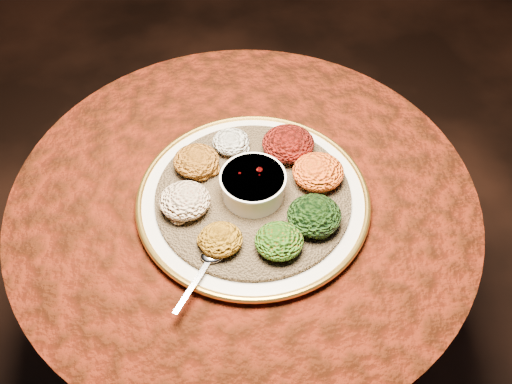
{
  "coord_description": "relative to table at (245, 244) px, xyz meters",
  "views": [
    {
      "loc": [
        -0.05,
        -0.73,
        1.64
      ],
      "look_at": [
        0.02,
        -0.02,
        0.76
      ],
      "focal_mm": 40.0,
      "sensor_mm": 36.0,
      "label": 1
    }
  ],
  "objects": [
    {
      "name": "stew_bowl",
      "position": [
        0.02,
        -0.02,
        0.24
      ],
      "size": [
        0.13,
        0.13,
        0.05
      ],
      "color": "white",
      "rests_on": "injera"
    },
    {
      "name": "portion_kitfo",
      "position": [
        0.1,
        0.08,
        0.23
      ],
      "size": [
        0.11,
        0.1,
        0.05
      ],
      "primitive_type": "ellipsoid",
      "color": "black",
      "rests_on": "injera"
    },
    {
      "name": "portion_ayib",
      "position": [
        -0.02,
        0.11,
        0.23
      ],
      "size": [
        0.08,
        0.07,
        0.04
      ],
      "primitive_type": "ellipsoid",
      "color": "silver",
      "rests_on": "injera"
    },
    {
      "name": "portion_shiro",
      "position": [
        -0.09,
        0.06,
        0.23
      ],
      "size": [
        0.09,
        0.09,
        0.05
      ],
      "primitive_type": "ellipsoid",
      "color": "#9F5413",
      "rests_on": "injera"
    },
    {
      "name": "injera",
      "position": [
        0.02,
        -0.02,
        0.2
      ],
      "size": [
        0.47,
        0.47,
        0.01
      ],
      "primitive_type": "cylinder",
      "rotation": [
        0.0,
        0.0,
        -0.23
      ],
      "color": "brown",
      "rests_on": "platter"
    },
    {
      "name": "portion_gomen",
      "position": [
        0.13,
        -0.1,
        0.23
      ],
      "size": [
        0.1,
        0.1,
        0.05
      ],
      "primitive_type": "ellipsoid",
      "color": "black",
      "rests_on": "injera"
    },
    {
      "name": "platter",
      "position": [
        0.02,
        -0.02,
        0.19
      ],
      "size": [
        0.55,
        0.55,
        0.02
      ],
      "rotation": [
        0.0,
        0.0,
        0.26
      ],
      "color": "beige",
      "rests_on": "table"
    },
    {
      "name": "table",
      "position": [
        0.0,
        0.0,
        0.0
      ],
      "size": [
        0.96,
        0.96,
        0.73
      ],
      "color": "black",
      "rests_on": "ground"
    },
    {
      "name": "portion_tikil",
      "position": [
        0.15,
        0.0,
        0.23
      ],
      "size": [
        0.1,
        0.1,
        0.05
      ],
      "primitive_type": "ellipsoid",
      "color": "#AD760E",
      "rests_on": "injera"
    },
    {
      "name": "portion_timatim",
      "position": [
        -0.12,
        -0.04,
        0.23
      ],
      "size": [
        0.1,
        0.09,
        0.05
      ],
      "primitive_type": "ellipsoid",
      "color": "maroon",
      "rests_on": "injera"
    },
    {
      "name": "portion_kik",
      "position": [
        -0.05,
        -0.14,
        0.23
      ],
      "size": [
        0.08,
        0.08,
        0.04
      ],
      "primitive_type": "ellipsoid",
      "color": "#A7690E",
      "rests_on": "injera"
    },
    {
      "name": "portion_mixveg",
      "position": [
        0.05,
        -0.15,
        0.23
      ],
      "size": [
        0.09,
        0.09,
        0.04
      ],
      "primitive_type": "ellipsoid",
      "color": "#A4460A",
      "rests_on": "injera"
    },
    {
      "name": "spoon",
      "position": [
        -0.08,
        -0.17,
        0.21
      ],
      "size": [
        0.1,
        0.13,
        0.01
      ],
      "rotation": [
        0.0,
        0.0,
        -2.13
      ],
      "color": "silver",
      "rests_on": "injera"
    }
  ]
}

